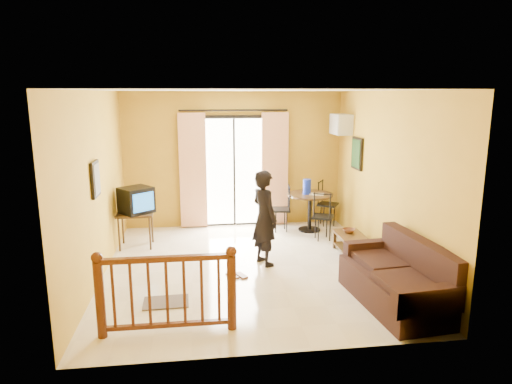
{
  "coord_description": "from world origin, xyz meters",
  "views": [
    {
      "loc": [
        -0.76,
        -6.88,
        2.76
      ],
      "look_at": [
        0.16,
        0.2,
        1.21
      ],
      "focal_mm": 32.0,
      "sensor_mm": 36.0,
      "label": 1
    }
  ],
  "objects": [
    {
      "name": "doormat",
      "position": [
        -1.23,
        -1.11,
        0.01
      ],
      "size": [
        0.61,
        0.42,
        0.02
      ],
      "primitive_type": "cube",
      "rotation": [
        0.0,
        0.0,
        0.03
      ],
      "color": "#504640",
      "rests_on": "ground"
    },
    {
      "name": "water_jug",
      "position": [
        1.42,
        1.87,
        0.92
      ],
      "size": [
        0.16,
        0.16,
        0.3
      ],
      "primitive_type": "cylinder",
      "color": "#1429C3",
      "rests_on": "dining_table"
    },
    {
      "name": "sandals",
      "position": [
        -0.21,
        -0.34,
        0.01
      ],
      "size": [
        0.34,
        0.27,
        0.03
      ],
      "color": "brown",
      "rests_on": "ground"
    },
    {
      "name": "television",
      "position": [
        -1.87,
        1.3,
        0.88
      ],
      "size": [
        0.7,
        0.69,
        0.47
      ],
      "rotation": [
        0.0,
        0.0,
        0.68
      ],
      "color": "black",
      "rests_on": "tv_table"
    },
    {
      "name": "dining_table",
      "position": [
        1.49,
        1.88,
        0.61
      ],
      "size": [
        0.92,
        0.92,
        0.77
      ],
      "color": "black",
      "rests_on": "ground"
    },
    {
      "name": "stair_balustrade",
      "position": [
        -1.15,
        -1.9,
        0.56
      ],
      "size": [
        1.63,
        0.13,
        1.04
      ],
      "color": "#471E0F",
      "rests_on": "ground"
    },
    {
      "name": "balcony_door",
      "position": [
        0.0,
        2.43,
        1.19
      ],
      "size": [
        2.25,
        0.14,
        2.46
      ],
      "color": "black",
      "rests_on": "ground"
    },
    {
      "name": "air_conditioner",
      "position": [
        2.09,
        1.95,
        2.15
      ],
      "size": [
        0.31,
        0.6,
        0.4
      ],
      "color": "silver",
      "rests_on": "room_shell"
    },
    {
      "name": "bowl",
      "position": [
        1.85,
        0.52,
        0.39
      ],
      "size": [
        0.27,
        0.27,
        0.07
      ],
      "primitive_type": "imported",
      "rotation": [
        0.0,
        0.0,
        -0.34
      ],
      "color": "brown",
      "rests_on": "coffee_table"
    },
    {
      "name": "standing_person",
      "position": [
        0.29,
        0.16,
        0.78
      ],
      "size": [
        0.58,
        0.67,
        1.57
      ],
      "primitive_type": "imported",
      "rotation": [
        0.0,
        0.0,
        2.0
      ],
      "color": "black",
      "rests_on": "ground"
    },
    {
      "name": "coffee_table",
      "position": [
        1.85,
        0.38,
        0.24
      ],
      "size": [
        0.45,
        0.81,
        0.36
      ],
      "color": "black",
      "rests_on": "ground"
    },
    {
      "name": "botanical_print",
      "position": [
        2.22,
        1.3,
        1.65
      ],
      "size": [
        0.05,
        0.5,
        0.6
      ],
      "color": "black",
      "rests_on": "room_shell"
    },
    {
      "name": "serving_tray",
      "position": [
        1.59,
        1.78,
        0.78
      ],
      "size": [
        0.32,
        0.26,
        0.02
      ],
      "primitive_type": "cube",
      "rotation": [
        0.0,
        0.0,
        -0.32
      ],
      "color": "beige",
      "rests_on": "dining_table"
    },
    {
      "name": "tv_table",
      "position": [
        -1.9,
        1.31,
        0.56
      ],
      "size": [
        0.64,
        0.54,
        0.64
      ],
      "color": "black",
      "rests_on": "ground"
    },
    {
      "name": "dining_chairs",
      "position": [
        1.48,
        1.8,
        0.0
      ],
      "size": [
        1.57,
        1.48,
        0.95
      ],
      "color": "black",
      "rests_on": "ground"
    },
    {
      "name": "picture_left",
      "position": [
        -2.22,
        -0.2,
        1.55
      ],
      "size": [
        0.05,
        0.42,
        0.52
      ],
      "color": "black",
      "rests_on": "room_shell"
    },
    {
      "name": "ground",
      "position": [
        0.0,
        0.0,
        0.0
      ],
      "size": [
        5.0,
        5.0,
        0.0
      ],
      "primitive_type": "plane",
      "color": "beige",
      "rests_on": "ground"
    },
    {
      "name": "sofa",
      "position": [
        1.86,
        -1.54,
        0.33
      ],
      "size": [
        1.03,
        1.94,
        0.89
      ],
      "rotation": [
        0.0,
        0.0,
        0.1
      ],
      "color": "black",
      "rests_on": "ground"
    },
    {
      "name": "room_shell",
      "position": [
        0.0,
        0.0,
        1.7
      ],
      "size": [
        5.0,
        5.0,
        5.0
      ],
      "color": "white",
      "rests_on": "ground"
    }
  ]
}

